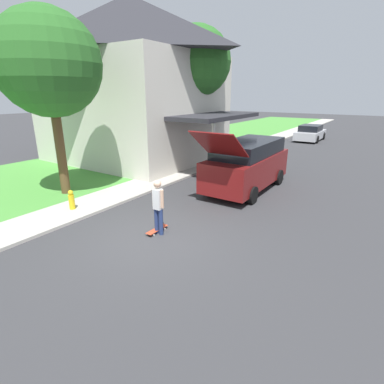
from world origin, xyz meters
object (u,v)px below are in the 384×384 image
(suv_parked, at_px, (247,164))
(fire_hydrant, at_px, (72,200))
(skateboard, at_px, (157,230))
(car_down_street, at_px, (310,133))
(lawn_tree_far, at_px, (196,62))
(skateboarder, at_px, (158,205))
(lawn_tree_near, at_px, (49,65))

(suv_parked, distance_m, fire_hydrant, 7.16)
(skateboard, height_order, fire_hydrant, fire_hydrant)
(suv_parked, bearing_deg, fire_hydrant, -124.49)
(suv_parked, bearing_deg, car_down_street, 94.08)
(lawn_tree_far, relative_size, skateboarder, 4.46)
(suv_parked, bearing_deg, skateboarder, -93.51)
(car_down_street, distance_m, fire_hydrant, 22.33)
(skateboarder, distance_m, fire_hydrant, 3.74)
(lawn_tree_near, distance_m, lawn_tree_far, 8.14)
(suv_parked, bearing_deg, lawn_tree_near, -140.68)
(car_down_street, relative_size, skateboard, 5.20)
(lawn_tree_near, height_order, skateboard, lawn_tree_near)
(lawn_tree_near, distance_m, suv_parked, 8.57)
(suv_parked, xyz_separation_m, car_down_street, (-1.16, 16.27, -0.48))
(lawn_tree_far, distance_m, skateboard, 11.11)
(skateboard, bearing_deg, skateboarder, -22.95)
(skateboarder, bearing_deg, suv_parked, 86.49)
(lawn_tree_far, xyz_separation_m, car_down_street, (3.53, 13.08, -4.97))
(suv_parked, xyz_separation_m, skateboarder, (-0.34, -5.52, -0.20))
(lawn_tree_near, xyz_separation_m, skateboard, (5.45, -0.63, -4.92))
(suv_parked, height_order, fire_hydrant, suv_parked)
(car_down_street, xyz_separation_m, fire_hydrant, (-2.87, -22.14, -0.21))
(lawn_tree_far, relative_size, suv_parked, 1.31)
(car_down_street, relative_size, fire_hydrant, 6.17)
(lawn_tree_near, height_order, car_down_street, lawn_tree_near)
(suv_parked, relative_size, car_down_street, 1.32)
(skateboarder, distance_m, skateboard, 0.85)
(lawn_tree_far, bearing_deg, skateboarder, -63.46)
(fire_hydrant, bearing_deg, lawn_tree_near, 151.23)
(lawn_tree_near, xyz_separation_m, suv_parked, (5.91, 4.84, -3.88))
(lawn_tree_near, distance_m, car_down_street, 22.07)
(skateboarder, bearing_deg, skateboard, 157.05)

